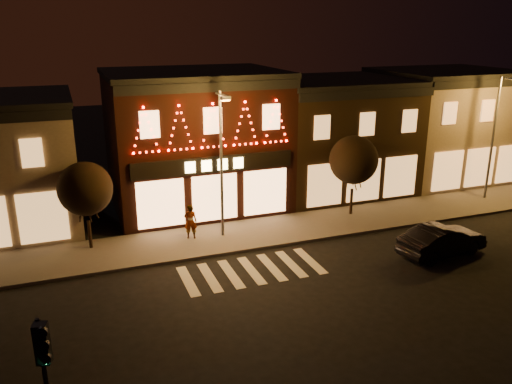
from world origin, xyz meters
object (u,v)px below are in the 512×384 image
dark_sedan (442,240)px  pedestrian (191,221)px  streetlamp_mid (222,154)px  traffic_signal_near (46,371)px

dark_sedan → pedestrian: size_ratio=2.51×
streetlamp_mid → dark_sedan: 11.69m
streetlamp_mid → pedestrian: size_ratio=4.12×
traffic_signal_near → streetlamp_mid: streetlamp_mid is taller
traffic_signal_near → streetlamp_mid: size_ratio=0.58×
pedestrian → dark_sedan: bearing=168.8°
streetlamp_mid → dark_sedan: bearing=-37.7°
traffic_signal_near → pedestrian: traffic_signal_near is taller
traffic_signal_near → dark_sedan: (17.82, 7.75, -2.50)m
streetlamp_mid → dark_sedan: streetlamp_mid is taller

